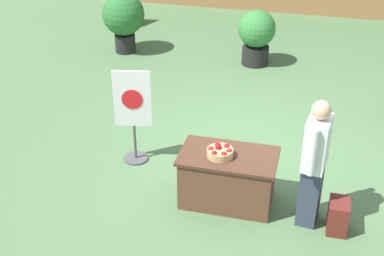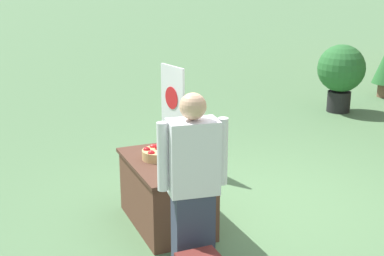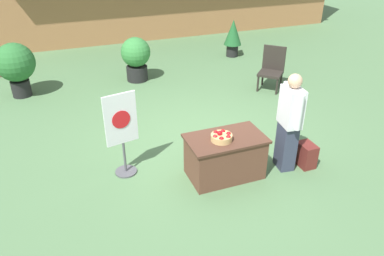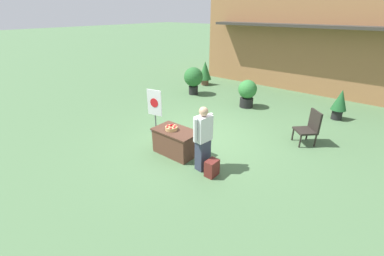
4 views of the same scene
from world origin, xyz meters
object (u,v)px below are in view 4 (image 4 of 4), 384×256
at_px(backpack, 212,168).
at_px(patio_chair, 310,127).
at_px(potted_plant_near_right, 340,103).
at_px(poster_board, 155,110).
at_px(potted_plant_near_left, 193,78).
at_px(potted_plant_far_right, 247,92).
at_px(apple_basket, 171,128).
at_px(person_visitor, 203,139).
at_px(potted_plant_far_left, 205,72).
at_px(display_table, 176,142).

height_order(backpack, patio_chair, patio_chair).
bearing_deg(potted_plant_near_right, poster_board, -131.69).
bearing_deg(patio_chair, potted_plant_near_left, -61.74).
height_order(patio_chair, potted_plant_far_right, potted_plant_far_right).
bearing_deg(backpack, potted_plant_near_right, 75.53).
height_order(apple_basket, backpack, apple_basket).
xyz_separation_m(patio_chair, potted_plant_far_right, (-3.01, 1.73, 0.09)).
bearing_deg(person_visitor, potted_plant_near_left, -41.15).
xyz_separation_m(potted_plant_near_left, potted_plant_far_left, (-0.60, 1.73, -0.06)).
relative_size(poster_board, potted_plant_far_right, 1.25).
xyz_separation_m(person_visitor, poster_board, (-2.56, 0.79, -0.09)).
relative_size(person_visitor, potted_plant_far_right, 1.47).
bearing_deg(potted_plant_near_left, backpack, -47.10).
bearing_deg(backpack, person_visitor, 164.26).
height_order(display_table, potted_plant_far_left, potted_plant_far_left).
relative_size(backpack, potted_plant_far_right, 0.37).
relative_size(person_visitor, potted_plant_near_left, 1.30).
bearing_deg(poster_board, display_table, 55.29).
xyz_separation_m(person_visitor, potted_plant_far_left, (-4.82, 6.56, -0.14)).
relative_size(poster_board, patio_chair, 1.37).
xyz_separation_m(backpack, patio_chair, (1.27, 3.22, 0.35)).
xyz_separation_m(patio_chair, potted_plant_near_left, (-5.86, 1.71, 0.22)).
relative_size(potted_plant_far_right, potted_plant_far_left, 0.91).
xyz_separation_m(patio_chair, potted_plant_far_left, (-6.45, 3.45, 0.16)).
relative_size(display_table, poster_board, 0.87).
xyz_separation_m(poster_board, potted_plant_far_right, (1.19, 4.05, -0.13)).
bearing_deg(potted_plant_far_right, potted_plant_near_left, -179.70).
relative_size(potted_plant_far_right, potted_plant_near_right, 1.01).
xyz_separation_m(apple_basket, potted_plant_near_left, (-3.07, 4.74, 0.00)).
relative_size(apple_basket, person_visitor, 0.20).
bearing_deg(potted_plant_near_left, potted_plant_far_right, 0.30).
distance_m(backpack, patio_chair, 3.48).
relative_size(apple_basket, patio_chair, 0.32).
bearing_deg(person_visitor, patio_chair, -109.98).
bearing_deg(poster_board, potted_plant_near_left, -168.99).
bearing_deg(potted_plant_near_right, display_table, -117.51).
height_order(apple_basket, potted_plant_far_right, potted_plant_far_right).
relative_size(potted_plant_near_right, potted_plant_far_left, 0.90).
relative_size(display_table, potted_plant_near_left, 0.97).
bearing_deg(potted_plant_near_left, apple_basket, -57.12).
distance_m(apple_basket, potted_plant_near_left, 5.65).
bearing_deg(patio_chair, person_visitor, 16.89).
bearing_deg(apple_basket, potted_plant_near_right, 61.92).
bearing_deg(apple_basket, poster_board, 153.37).
height_order(person_visitor, patio_chair, person_visitor).
height_order(display_table, person_visitor, person_visitor).
bearing_deg(display_table, potted_plant_far_right, 93.89).
height_order(person_visitor, potted_plant_near_right, person_visitor).
distance_m(backpack, poster_board, 3.11).
bearing_deg(poster_board, potted_plant_far_right, 152.34).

